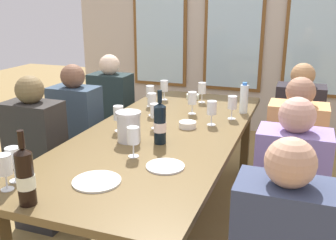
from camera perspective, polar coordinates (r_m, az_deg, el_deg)
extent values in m
plane|color=olive|center=(2.90, -0.75, -15.69)|extent=(12.00, 12.00, 0.00)
cube|color=beige|center=(4.82, 9.96, 15.48)|extent=(4.20, 0.06, 2.90)
cube|color=brown|center=(5.04, -1.23, 15.79)|extent=(0.72, 0.03, 1.88)
cube|color=silver|center=(5.02, -1.30, 15.78)|extent=(0.64, 0.01, 1.80)
cube|color=brown|center=(4.78, 9.86, 15.47)|extent=(0.72, 0.03, 1.88)
cube|color=silver|center=(4.76, 9.83, 15.47)|extent=(0.64, 0.01, 1.80)
cube|color=brown|center=(4.70, 21.69, 14.53)|extent=(0.72, 0.03, 1.88)
cube|color=silver|center=(4.68, 21.70, 14.52)|extent=(0.64, 0.01, 1.80)
cube|color=brown|center=(2.58, -0.81, -2.15)|extent=(1.00, 2.35, 0.04)
cube|color=brown|center=(3.79, -0.72, -1.64)|extent=(0.07, 0.07, 0.70)
cube|color=brown|center=(3.60, 11.40, -3.02)|extent=(0.07, 0.07, 0.70)
cylinder|color=white|center=(2.04, -0.41, -6.87)|extent=(0.20, 0.20, 0.01)
cylinder|color=white|center=(1.91, -10.52, -8.92)|extent=(0.24, 0.24, 0.01)
cylinder|color=silver|center=(2.39, -5.84, -1.21)|extent=(0.14, 0.14, 0.17)
cylinder|color=silver|center=(2.36, -5.91, 0.98)|extent=(0.16, 0.16, 0.02)
cylinder|color=black|center=(1.75, -20.36, -8.21)|extent=(0.08, 0.08, 0.23)
cone|color=black|center=(1.70, -20.81, -4.25)|extent=(0.08, 0.08, 0.02)
cylinder|color=black|center=(1.68, -20.99, -2.68)|extent=(0.03, 0.03, 0.08)
cylinder|color=#E8EBCC|center=(1.75, -20.32, -8.56)|extent=(0.08, 0.08, 0.06)
cylinder|color=black|center=(2.33, -1.21, -0.76)|extent=(0.08, 0.08, 0.23)
cone|color=black|center=(2.29, -1.23, 2.30)|extent=(0.08, 0.08, 0.02)
cylinder|color=black|center=(2.28, -1.23, 3.50)|extent=(0.03, 0.03, 0.08)
cylinder|color=#F7DDCF|center=(2.33, -1.20, -1.03)|extent=(0.08, 0.08, 0.06)
cylinder|color=white|center=(3.45, 3.70, 3.52)|extent=(0.12, 0.12, 0.04)
cylinder|color=white|center=(2.65, 2.92, -0.69)|extent=(0.12, 0.12, 0.04)
cylinder|color=white|center=(3.04, 11.19, 3.08)|extent=(0.06, 0.06, 0.22)
cylinder|color=blue|center=(3.01, 11.32, 5.29)|extent=(0.04, 0.04, 0.02)
cylinder|color=white|center=(2.89, 9.40, 0.20)|extent=(0.06, 0.06, 0.00)
cylinder|color=white|center=(2.88, 9.44, 0.96)|extent=(0.01, 0.01, 0.07)
cylinder|color=white|center=(2.86, 9.52, 2.59)|extent=(0.07, 0.07, 0.09)
cylinder|color=white|center=(1.96, -22.70, -9.45)|extent=(0.06, 0.06, 0.00)
cylinder|color=white|center=(1.94, -22.84, -8.40)|extent=(0.01, 0.01, 0.07)
cylinder|color=white|center=(1.91, -23.13, -6.09)|extent=(0.07, 0.07, 0.09)
cylinder|color=#590C19|center=(1.92, -23.01, -7.04)|extent=(0.06, 0.06, 0.02)
cylinder|color=white|center=(2.64, -1.87, -1.20)|extent=(0.06, 0.06, 0.00)
cylinder|color=white|center=(2.63, -1.88, -0.39)|extent=(0.01, 0.01, 0.07)
cylinder|color=white|center=(2.60, -1.90, 1.40)|extent=(0.07, 0.07, 0.09)
cylinder|color=white|center=(2.98, 3.58, 0.96)|extent=(0.06, 0.06, 0.00)
cylinder|color=white|center=(2.97, 3.60, 1.69)|extent=(0.01, 0.01, 0.07)
cylinder|color=white|center=(2.95, 3.63, 3.28)|extent=(0.07, 0.07, 0.09)
cylinder|color=maroon|center=(2.96, 3.62, 2.70)|extent=(0.06, 0.06, 0.03)
cylinder|color=white|center=(2.03, -21.62, -8.36)|extent=(0.06, 0.06, 0.00)
cylinder|color=white|center=(2.01, -21.75, -7.35)|extent=(0.01, 0.01, 0.07)
cylinder|color=white|center=(1.98, -22.02, -5.10)|extent=(0.07, 0.07, 0.09)
cylinder|color=white|center=(2.61, -7.26, -1.58)|extent=(0.06, 0.06, 0.00)
cylinder|color=white|center=(2.59, -7.29, -0.75)|extent=(0.01, 0.01, 0.07)
cylinder|color=white|center=(2.57, -7.37, 1.05)|extent=(0.07, 0.07, 0.09)
cylinder|color=white|center=(2.94, -2.36, 0.72)|extent=(0.06, 0.06, 0.00)
cylinder|color=white|center=(2.93, -2.37, 1.46)|extent=(0.01, 0.01, 0.07)
cylinder|color=white|center=(2.91, -2.39, 3.07)|extent=(0.07, 0.07, 0.09)
cylinder|color=maroon|center=(2.91, -2.38, 2.46)|extent=(0.06, 0.06, 0.03)
cylinder|color=white|center=(2.18, -5.04, -5.38)|extent=(0.06, 0.06, 0.00)
cylinder|color=white|center=(2.16, -5.07, -4.42)|extent=(0.01, 0.01, 0.07)
cylinder|color=white|center=(2.13, -5.13, -2.29)|extent=(0.07, 0.07, 0.09)
cylinder|color=white|center=(3.41, -0.56, 3.05)|extent=(0.06, 0.06, 0.00)
cylinder|color=white|center=(3.40, -0.56, 3.70)|extent=(0.01, 0.01, 0.07)
cylinder|color=white|center=(3.38, -0.56, 5.10)|extent=(0.07, 0.07, 0.09)
cylinder|color=maroon|center=(3.39, -0.56, 4.52)|extent=(0.06, 0.06, 0.02)
cylinder|color=white|center=(3.20, -2.64, 2.08)|extent=(0.06, 0.06, 0.00)
cylinder|color=white|center=(3.19, -2.65, 2.77)|extent=(0.01, 0.01, 0.07)
cylinder|color=white|center=(3.17, -2.67, 4.26)|extent=(0.07, 0.07, 0.09)
cylinder|color=maroon|center=(3.17, -2.66, 3.80)|extent=(0.06, 0.06, 0.04)
cylinder|color=white|center=(2.73, 6.43, -0.68)|extent=(0.06, 0.06, 0.00)
cylinder|color=white|center=(2.72, 6.45, 0.11)|extent=(0.01, 0.01, 0.07)
cylinder|color=white|center=(2.69, 6.51, 1.84)|extent=(0.07, 0.07, 0.09)
cylinder|color=beige|center=(2.70, 6.49, 1.25)|extent=(0.06, 0.06, 0.03)
cylinder|color=white|center=(3.33, 5.03, 2.65)|extent=(0.06, 0.06, 0.00)
cylinder|color=white|center=(3.32, 5.05, 3.31)|extent=(0.01, 0.01, 0.07)
cylinder|color=white|center=(3.30, 5.09, 4.74)|extent=(0.07, 0.07, 0.09)
cylinder|color=beige|center=(3.31, 5.07, 4.31)|extent=(0.06, 0.06, 0.04)
cube|color=#342F3E|center=(3.81, -8.14, -3.70)|extent=(0.32, 0.24, 0.45)
cube|color=#1E2C2E|center=(3.68, -8.45, 3.09)|extent=(0.38, 0.24, 0.48)
sphere|color=beige|center=(3.61, -8.67, 8.10)|extent=(0.19, 0.19, 0.19)
cube|color=#2F312E|center=(3.48, 18.10, -6.55)|extent=(0.32, 0.24, 0.45)
cube|color=black|center=(3.32, 18.84, 0.82)|extent=(0.38, 0.24, 0.48)
sphere|color=#A2754D|center=(3.25, 19.39, 6.33)|extent=(0.19, 0.19, 0.19)
cube|color=#2A2F30|center=(3.34, -12.99, -7.13)|extent=(0.32, 0.24, 0.45)
cube|color=#314356|center=(3.18, -13.55, 0.54)|extent=(0.38, 0.24, 0.48)
sphere|color=brown|center=(3.10, -13.97, 6.31)|extent=(0.19, 0.19, 0.19)
cube|color=#31263A|center=(2.91, 17.54, -11.28)|extent=(0.32, 0.24, 0.45)
cube|color=tan|center=(2.73, 18.41, -2.64)|extent=(0.38, 0.24, 0.48)
sphere|color=#996C54|center=(2.64, 19.08, 4.02)|extent=(0.19, 0.19, 0.19)
cube|color=#2F2E31|center=(2.97, -18.28, -10.75)|extent=(0.32, 0.24, 0.45)
cube|color=#2C2927|center=(2.79, -19.17, -2.27)|extent=(0.38, 0.24, 0.48)
sphere|color=brown|center=(2.71, -19.84, 4.25)|extent=(0.19, 0.19, 0.19)
cube|color=#836EB1|center=(2.19, 17.81, -7.51)|extent=(0.38, 0.24, 0.48)
sphere|color=tan|center=(2.08, 18.62, 0.68)|extent=(0.19, 0.19, 0.19)
cube|color=#36405C|center=(1.62, 16.62, -16.68)|extent=(0.38, 0.24, 0.48)
sphere|color=tan|center=(1.47, 17.70, -6.05)|extent=(0.19, 0.19, 0.19)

